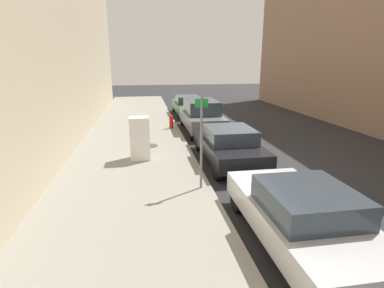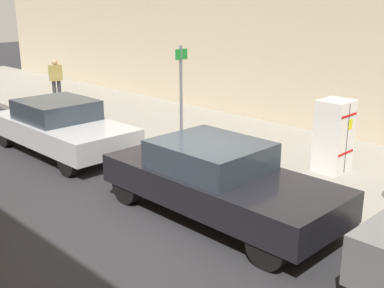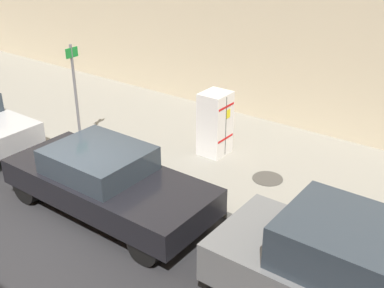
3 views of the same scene
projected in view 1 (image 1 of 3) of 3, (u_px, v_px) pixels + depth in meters
ground_plane at (251, 164)px, 11.36m from camera, size 80.00×80.00×0.00m
sidewalk_slab at (132, 168)px, 10.65m from camera, size 4.79×44.00×0.17m
building_facade_near at (11, 25)px, 8.88m from camera, size 1.78×39.60×9.59m
discarded_refrigerator at (140, 138)px, 11.21m from camera, size 0.72×0.64×1.61m
manhole_cover at (150, 146)px, 13.14m from camera, size 0.70×0.70×0.02m
street_sign_post at (201, 138)px, 8.42m from camera, size 0.36×0.07×2.69m
fire_hydrant at (171, 121)px, 16.53m from camera, size 0.22×0.22×0.74m
parked_sedan_silver at (302, 215)px, 6.15m from camera, size 1.90×4.39×1.38m
parked_sedan_dark at (228, 144)px, 11.36m from camera, size 1.88×4.59×1.40m
parked_suv_gray at (201, 116)px, 16.40m from camera, size 1.87×4.72×1.73m
parked_sedan_green at (187, 105)px, 21.49m from camera, size 1.79×4.59×1.40m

